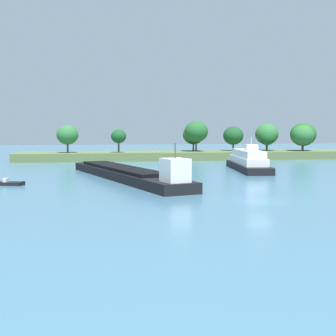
# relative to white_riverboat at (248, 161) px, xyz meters

# --- Properties ---
(ground_plane) EXTENTS (400.00, 400.00, 0.00)m
(ground_plane) POSITION_rel_white_riverboat_xyz_m (-11.30, -36.25, -1.66)
(ground_plane) COLOR teal
(treeline_island) EXTENTS (90.59, 14.13, 9.99)m
(treeline_island) POSITION_rel_white_riverboat_xyz_m (1.48, 34.04, 1.31)
(treeline_island) COLOR #566B3D
(treeline_island) RESTS_ON ground
(white_riverboat) EXTENTS (7.40, 22.17, 6.32)m
(white_riverboat) POSITION_rel_white_riverboat_xyz_m (0.00, 0.00, 0.00)
(white_riverboat) COLOR black
(white_riverboat) RESTS_ON ground
(small_motorboat) EXTENTS (4.55, 2.86, 0.95)m
(small_motorboat) POSITION_rel_white_riverboat_xyz_m (-40.16, -17.09, -1.41)
(small_motorboat) COLOR black
(small_motorboat) RESTS_ON ground
(cargo_barge) EXTENTS (16.08, 39.36, 5.94)m
(cargo_barge) POSITION_rel_white_riverboat_xyz_m (-23.84, -12.41, -0.69)
(cargo_barge) COLOR black
(cargo_barge) RESTS_ON ground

